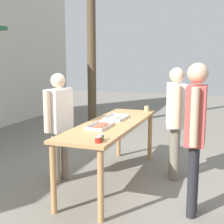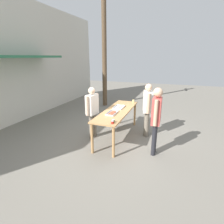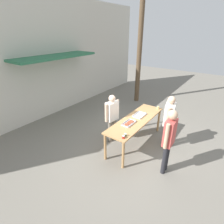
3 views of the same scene
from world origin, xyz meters
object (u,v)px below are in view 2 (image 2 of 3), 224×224
object	(u,v)px
condiment_jar_mustard	(112,122)
person_customer_with_cup	(147,106)
utility_pole	(104,37)
beer_cup	(133,101)
person_customer_holding_hotdog	(156,115)
condiment_jar_ketchup	(113,121)
food_tray_buns	(119,107)
person_server_behind_table	(92,108)
food_tray_sausages	(112,113)

from	to	relation	value
condiment_jar_mustard	person_customer_with_cup	size ratio (longest dim) A/B	0.05
utility_pole	beer_cup	bearing A→B (deg)	-138.44
person_customer_holding_hotdog	condiment_jar_ketchup	bearing A→B (deg)	-71.21
food_tray_buns	person_server_behind_table	bearing A→B (deg)	128.87
beer_cup	person_customer_with_cup	xyz separation A→B (m)	(-0.62, -0.59, 0.04)
food_tray_buns	condiment_jar_ketchup	distance (m)	1.26
condiment_jar_ketchup	person_customer_with_cup	distance (m)	1.55
person_server_behind_table	utility_pole	distance (m)	4.45
person_customer_holding_hotdog	condiment_jar_mustard	bearing A→B (deg)	-65.74
condiment_jar_mustard	beer_cup	size ratio (longest dim) A/B	0.78
beer_cup	condiment_jar_ketchup	bearing A→B (deg)	179.55
condiment_jar_ketchup	person_server_behind_table	bearing A→B (deg)	52.65
person_server_behind_table	utility_pole	world-z (taller)	utility_pole
condiment_jar_ketchup	person_customer_with_cup	size ratio (longest dim) A/B	0.05
beer_cup	condiment_jar_mustard	bearing A→B (deg)	179.98
utility_pole	food_tray_sausages	bearing A→B (deg)	-154.92
food_tray_sausages	food_tray_buns	bearing A→B (deg)	-0.14
beer_cup	person_server_behind_table	xyz separation A→B (m)	(-1.35, 0.93, 0.01)
condiment_jar_ketchup	beer_cup	distance (m)	2.05
condiment_jar_mustard	person_server_behind_table	bearing A→B (deg)	49.28
condiment_jar_ketchup	utility_pole	size ratio (longest dim) A/B	0.01
food_tray_buns	person_customer_with_cup	bearing A→B (deg)	-77.22
food_tray_buns	person_customer_with_cup	xyz separation A→B (m)	(0.19, -0.85, 0.07)
condiment_jar_mustard	utility_pole	world-z (taller)	utility_pole
beer_cup	person_customer_with_cup	distance (m)	0.86
food_tray_buns	utility_pole	size ratio (longest dim) A/B	0.07
person_server_behind_table	utility_pole	xyz separation A→B (m)	(3.62, 1.08, 2.35)
food_tray_buns	condiment_jar_mustard	xyz separation A→B (m)	(-1.34, -0.27, 0.01)
condiment_jar_ketchup	person_server_behind_table	size ratio (longest dim) A/B	0.05
person_server_behind_table	person_customer_with_cup	distance (m)	1.68
person_customer_holding_hotdog	person_server_behind_table	bearing A→B (deg)	-101.41
condiment_jar_ketchup	utility_pole	distance (m)	5.32
condiment_jar_mustard	beer_cup	world-z (taller)	beer_cup
condiment_jar_mustard	condiment_jar_ketchup	distance (m)	0.10
condiment_jar_ketchup	person_server_behind_table	world-z (taller)	person_server_behind_table
condiment_jar_mustard	beer_cup	bearing A→B (deg)	-0.02
condiment_jar_mustard	food_tray_buns	bearing A→B (deg)	11.34
condiment_jar_ketchup	person_customer_with_cup	xyz separation A→B (m)	(1.43, -0.60, 0.06)
person_server_behind_table	person_customer_with_cup	world-z (taller)	person_customer_with_cup
utility_pole	person_customer_holding_hotdog	bearing A→B (deg)	-143.14
person_server_behind_table	utility_pole	bearing A→B (deg)	25.80
condiment_jar_mustard	utility_pole	bearing A→B (deg)	24.43
person_server_behind_table	person_customer_holding_hotdog	xyz separation A→B (m)	(-0.34, -1.89, 0.11)
food_tray_sausages	condiment_jar_mustard	distance (m)	0.75
food_tray_buns	person_customer_with_cup	distance (m)	0.88
condiment_jar_mustard	condiment_jar_ketchup	bearing A→B (deg)	8.51
beer_cup	utility_pole	world-z (taller)	utility_pole
beer_cup	utility_pole	size ratio (longest dim) A/B	0.02
food_tray_buns	person_customer_with_cup	world-z (taller)	person_customer_with_cup
condiment_jar_mustard	person_customer_holding_hotdog	distance (m)	1.08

